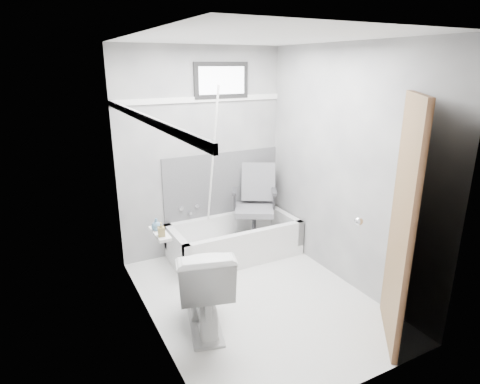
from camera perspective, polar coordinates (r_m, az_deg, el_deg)
floor at (r=4.07m, az=2.36°, el=-14.90°), size 2.60×2.60×0.00m
ceiling at (r=3.44m, az=2.90°, el=21.13°), size 2.60×2.60×0.00m
wall_back at (r=4.71m, az=-5.39°, el=5.45°), size 2.00×0.02×2.40m
wall_front at (r=2.60m, az=17.19°, el=-5.64°), size 2.00×0.02×2.40m
wall_left at (r=3.21m, az=-13.05°, el=-0.81°), size 0.02×2.60×2.40m
wall_right at (r=4.15m, az=14.66°, el=3.28°), size 0.02×2.60×2.40m
bathtub at (r=4.79m, az=-0.78°, el=-6.75°), size 1.50×0.70×0.42m
office_chair at (r=4.82m, az=2.04°, el=-1.80°), size 0.73×0.73×0.93m
toilet at (r=3.51m, az=-5.31°, el=-13.05°), size 0.66×0.91×0.80m
door at (r=3.41m, az=28.58°, el=-5.09°), size 0.78×0.78×2.00m
window at (r=4.69m, az=-2.68°, el=15.58°), size 0.66×0.04×0.40m
backerboard at (r=4.89m, az=-2.50°, el=1.16°), size 1.50×0.02×0.78m
trim_back at (r=4.60m, az=-5.55°, el=12.98°), size 2.00×0.02×0.06m
trim_left at (r=3.08m, az=-13.62°, el=10.24°), size 0.02×2.60×0.06m
pole at (r=4.53m, az=-4.02°, el=3.05°), size 0.02×0.46×1.91m
shelf at (r=3.29m, az=-11.31°, el=-5.80°), size 0.10×0.32×0.02m
soap_bottle_a at (r=3.19m, az=-11.14°, el=-5.27°), size 0.06×0.06×0.12m
soap_bottle_b at (r=3.32m, az=-11.84°, el=-4.51°), size 0.11×0.11×0.10m
faucet at (r=4.79m, az=-7.24°, el=-2.49°), size 0.26×0.10×0.16m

